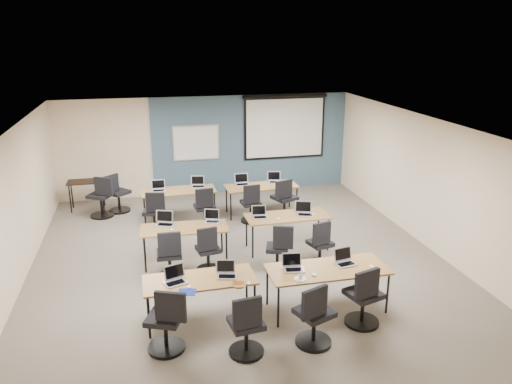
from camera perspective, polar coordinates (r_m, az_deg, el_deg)
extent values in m
cube|color=#6B6354|center=(10.08, -1.97, -7.67)|extent=(8.00, 9.00, 0.02)
cube|color=white|center=(9.24, -2.15, 7.62)|extent=(8.00, 9.00, 0.02)
cube|color=beige|center=(13.87, -5.64, 5.32)|extent=(8.00, 0.04, 2.70)
cube|color=beige|center=(5.62, 7.08, -14.48)|extent=(8.00, 0.04, 2.70)
cube|color=beige|center=(9.70, -25.96, -1.99)|extent=(0.04, 9.00, 2.70)
cube|color=beige|center=(11.02, 18.81, 1.13)|extent=(0.04, 9.00, 2.70)
cube|color=#3D5977|center=(14.05, -0.55, 5.57)|extent=(5.50, 0.04, 2.70)
cube|color=#BCBDBE|center=(13.75, -6.86, 5.59)|extent=(1.28, 0.02, 0.98)
cube|color=white|center=(13.74, -6.86, 5.58)|extent=(1.20, 0.02, 0.90)
cube|color=black|center=(14.14, 3.29, 7.47)|extent=(2.32, 0.03, 1.82)
cube|color=white|center=(14.13, 3.30, 7.31)|extent=(2.20, 0.02, 1.62)
cylinder|color=black|center=(14.00, 3.37, 10.85)|extent=(2.40, 0.10, 0.10)
cube|color=brown|center=(7.81, -6.45, -9.95)|extent=(1.72, 0.72, 0.03)
cylinder|color=black|center=(7.70, -12.16, -13.83)|extent=(0.04, 0.04, 0.70)
cylinder|color=black|center=(7.84, -0.15, -12.74)|extent=(0.04, 0.04, 0.70)
cylinder|color=black|center=(8.21, -12.27, -11.68)|extent=(0.04, 0.04, 0.70)
cylinder|color=black|center=(8.35, -1.08, -10.71)|extent=(0.04, 0.04, 0.70)
cube|color=olive|center=(8.16, 8.17, -8.72)|extent=(1.93, 0.81, 0.03)
cylinder|color=black|center=(7.79, 2.57, -12.98)|extent=(0.04, 0.04, 0.70)
cylinder|color=black|center=(8.41, 14.80, -11.15)|extent=(0.04, 0.04, 0.70)
cylinder|color=black|center=(8.37, 1.29, -10.64)|extent=(0.04, 0.04, 0.70)
cylinder|color=black|center=(8.94, 12.78, -9.14)|extent=(0.04, 0.04, 0.70)
cube|color=brown|center=(9.77, -8.21, -4.12)|extent=(1.67, 0.70, 0.03)
cylinder|color=black|center=(9.63, -12.58, -7.09)|extent=(0.04, 0.04, 0.70)
cylinder|color=black|center=(9.74, -3.39, -6.38)|extent=(0.04, 0.04, 0.70)
cylinder|color=black|center=(10.16, -12.64, -5.74)|extent=(0.04, 0.04, 0.70)
cylinder|color=black|center=(10.26, -3.94, -5.09)|extent=(0.04, 0.04, 0.70)
cube|color=#A76C32|center=(10.31, 3.60, -2.78)|extent=(1.72, 0.72, 0.03)
cylinder|color=black|center=(9.99, -0.38, -5.70)|extent=(0.04, 0.04, 0.70)
cylinder|color=black|center=(10.43, 8.26, -4.85)|extent=(0.04, 0.04, 0.70)
cylinder|color=black|center=(10.53, -1.09, -4.43)|extent=(0.04, 0.04, 0.70)
cylinder|color=black|center=(10.94, 7.15, -3.68)|extent=(0.04, 0.04, 0.70)
cube|color=olive|center=(12.06, -8.85, 0.14)|extent=(1.76, 0.73, 0.03)
cylinder|color=black|center=(11.86, -12.60, -2.25)|extent=(0.04, 0.04, 0.70)
cylinder|color=black|center=(11.97, -4.74, -1.69)|extent=(0.04, 0.04, 0.70)
cylinder|color=black|center=(12.44, -12.65, -1.30)|extent=(0.04, 0.04, 0.70)
cylinder|color=black|center=(12.54, -5.16, -0.77)|extent=(0.04, 0.04, 0.70)
cube|color=brown|center=(12.27, 0.61, 0.67)|extent=(1.77, 0.74, 0.03)
cylinder|color=black|center=(11.94, -2.89, -1.70)|extent=(0.04, 0.04, 0.70)
cylinder|color=black|center=(12.32, 4.67, -1.11)|extent=(0.04, 0.04, 0.70)
cylinder|color=black|center=(12.51, -3.40, -0.77)|extent=(0.04, 0.04, 0.70)
cylinder|color=black|center=(12.87, 3.85, -0.24)|extent=(0.04, 0.04, 0.70)
cube|color=silver|center=(7.72, -9.19, -10.21)|extent=(0.33, 0.24, 0.02)
cube|color=black|center=(7.69, -9.19, -10.20)|extent=(0.28, 0.14, 0.00)
cube|color=silver|center=(7.77, -9.31, -8.97)|extent=(0.33, 0.06, 0.22)
cube|color=black|center=(7.77, -9.31, -8.99)|extent=(0.29, 0.04, 0.18)
ellipsoid|color=white|center=(7.58, -7.64, -10.67)|extent=(0.07, 0.10, 0.03)
cylinder|color=black|center=(7.60, -10.17, -17.09)|extent=(0.54, 0.54, 0.05)
cylinder|color=black|center=(7.48, -10.27, -15.76)|extent=(0.06, 0.06, 0.47)
cube|color=black|center=(7.33, -10.39, -13.95)|extent=(0.47, 0.47, 0.08)
cube|color=black|center=(7.02, -9.74, -12.80)|extent=(0.43, 0.06, 0.44)
cube|color=#B8B8BA|center=(7.82, -3.34, -9.60)|extent=(0.30, 0.22, 0.02)
cube|color=black|center=(7.79, -3.31, -9.59)|extent=(0.26, 0.13, 0.00)
cube|color=#B8B8BA|center=(7.87, -3.50, -8.46)|extent=(0.30, 0.06, 0.21)
cube|color=black|center=(7.86, -3.49, -8.49)|extent=(0.26, 0.04, 0.17)
ellipsoid|color=white|center=(7.61, -0.84, -10.38)|extent=(0.07, 0.10, 0.03)
cylinder|color=black|center=(7.42, -1.11, -17.75)|extent=(0.50, 0.50, 0.05)
cylinder|color=black|center=(7.30, -1.12, -16.48)|extent=(0.06, 0.06, 0.45)
cube|color=black|center=(7.16, -1.13, -14.74)|extent=(0.45, 0.45, 0.08)
cube|color=black|center=(6.84, -1.01, -13.68)|extent=(0.41, 0.06, 0.44)
cube|color=silver|center=(8.03, 4.36, -8.85)|extent=(0.32, 0.23, 0.02)
cube|color=black|center=(8.00, 4.40, -8.84)|extent=(0.27, 0.13, 0.00)
cube|color=silver|center=(8.08, 4.11, -7.70)|extent=(0.32, 0.06, 0.22)
cube|color=black|center=(8.07, 4.13, -7.73)|extent=(0.28, 0.04, 0.18)
ellipsoid|color=white|center=(7.91, 6.65, -9.36)|extent=(0.07, 0.11, 0.04)
cylinder|color=black|center=(7.65, 6.56, -16.61)|extent=(0.53, 0.53, 0.05)
cylinder|color=black|center=(7.54, 6.61, -15.29)|extent=(0.06, 0.06, 0.47)
cube|color=black|center=(7.39, 6.69, -13.50)|extent=(0.47, 0.47, 0.08)
cube|color=black|center=(7.06, 6.70, -12.46)|extent=(0.43, 0.06, 0.44)
cube|color=#A8A8A8|center=(8.32, 10.20, -8.11)|extent=(0.32, 0.23, 0.02)
cube|color=black|center=(8.29, 10.26, -8.09)|extent=(0.27, 0.14, 0.00)
cube|color=#A8A8A8|center=(8.37, 9.91, -6.98)|extent=(0.32, 0.06, 0.22)
cube|color=black|center=(8.36, 9.93, -7.01)|extent=(0.28, 0.04, 0.18)
ellipsoid|color=white|center=(8.32, 13.08, -8.28)|extent=(0.08, 0.11, 0.03)
cylinder|color=black|center=(8.21, 11.96, -14.30)|extent=(0.54, 0.54, 0.05)
cylinder|color=black|center=(8.10, 12.06, -13.01)|extent=(0.06, 0.06, 0.48)
cube|color=black|center=(7.96, 12.19, -11.29)|extent=(0.48, 0.48, 0.08)
cube|color=black|center=(7.64, 12.56, -10.25)|extent=(0.44, 0.06, 0.44)
cube|color=#B2B2B2|center=(9.93, -10.33, -3.70)|extent=(0.34, 0.25, 0.02)
cube|color=black|center=(9.91, -10.33, -3.68)|extent=(0.29, 0.14, 0.00)
cube|color=#B2B2B2|center=(10.01, -10.42, -2.73)|extent=(0.34, 0.06, 0.23)
cube|color=black|center=(10.01, -10.41, -2.75)|extent=(0.30, 0.04, 0.19)
ellipsoid|color=white|center=(9.67, -9.61, -4.26)|extent=(0.07, 0.10, 0.03)
cylinder|color=black|center=(9.48, -9.74, -9.51)|extent=(0.50, 0.50, 0.05)
cylinder|color=black|center=(9.39, -9.81, -8.44)|extent=(0.06, 0.06, 0.45)
cube|color=black|center=(9.28, -9.89, -6.98)|extent=(0.45, 0.45, 0.08)
cube|color=black|center=(8.98, -9.85, -5.89)|extent=(0.41, 0.06, 0.44)
cube|color=#ACACB1|center=(9.96, -4.96, -3.40)|extent=(0.30, 0.22, 0.02)
cube|color=black|center=(9.94, -4.94, -3.37)|extent=(0.26, 0.13, 0.00)
cube|color=#ACACB1|center=(10.03, -5.07, -2.53)|extent=(0.30, 0.06, 0.21)
cube|color=black|center=(10.03, -5.07, -2.55)|extent=(0.27, 0.04, 0.17)
ellipsoid|color=white|center=(9.88, -4.38, -3.56)|extent=(0.06, 0.09, 0.03)
cylinder|color=black|center=(9.65, -5.44, -8.79)|extent=(0.46, 0.46, 0.05)
cylinder|color=black|center=(9.58, -5.47, -7.84)|extent=(0.06, 0.06, 0.41)
cube|color=black|center=(9.47, -5.51, -6.51)|extent=(0.41, 0.41, 0.08)
cube|color=black|center=(9.19, -5.59, -5.40)|extent=(0.37, 0.06, 0.44)
cube|color=#A8A8A8|center=(10.15, 0.48, -2.92)|extent=(0.30, 0.22, 0.02)
cube|color=black|center=(10.13, 0.50, -2.89)|extent=(0.25, 0.13, 0.00)
cube|color=#A8A8A8|center=(10.22, 0.32, -2.09)|extent=(0.30, 0.06, 0.21)
cube|color=black|center=(10.21, 0.33, -2.10)|extent=(0.26, 0.04, 0.17)
ellipsoid|color=white|center=(10.08, 2.55, -3.08)|extent=(0.09, 0.11, 0.03)
cylinder|color=black|center=(9.66, 2.42, -8.70)|extent=(0.47, 0.47, 0.05)
cylinder|color=black|center=(9.58, 2.44, -7.73)|extent=(0.06, 0.06, 0.41)
cube|color=black|center=(9.48, 2.46, -6.39)|extent=(0.41, 0.41, 0.08)
cube|color=black|center=(9.22, 3.13, -5.21)|extent=(0.38, 0.06, 0.44)
cube|color=#B5B5B5|center=(10.34, 5.65, -2.60)|extent=(0.35, 0.25, 0.02)
cube|color=black|center=(10.32, 5.69, -2.58)|extent=(0.29, 0.15, 0.00)
cube|color=#B5B5B5|center=(10.42, 5.43, -1.67)|extent=(0.35, 0.06, 0.24)
cube|color=black|center=(10.41, 5.45, -1.68)|extent=(0.30, 0.05, 0.20)
ellipsoid|color=white|center=(10.34, 6.50, -2.63)|extent=(0.09, 0.11, 0.04)
cylinder|color=black|center=(9.92, 7.24, -8.09)|extent=(0.47, 0.47, 0.05)
cylinder|color=black|center=(9.84, 7.28, -7.14)|extent=(0.06, 0.06, 0.41)
cube|color=black|center=(9.74, 7.34, -5.82)|extent=(0.41, 0.41, 0.08)
cube|color=black|center=(9.46, 7.52, -4.73)|extent=(0.38, 0.06, 0.44)
cube|color=silver|center=(12.07, -11.05, 0.16)|extent=(0.32, 0.23, 0.02)
cube|color=black|center=(12.04, -11.05, 0.18)|extent=(0.27, 0.14, 0.00)
cube|color=silver|center=(12.15, -11.11, 0.88)|extent=(0.32, 0.06, 0.22)
cube|color=black|center=(12.14, -11.11, 0.87)|extent=(0.28, 0.04, 0.18)
ellipsoid|color=white|center=(12.02, -10.39, 0.13)|extent=(0.09, 0.12, 0.04)
cylinder|color=black|center=(11.62, -11.45, -4.32)|extent=(0.51, 0.51, 0.05)
cylinder|color=black|center=(11.55, -11.51, -3.40)|extent=(0.06, 0.06, 0.45)
cube|color=black|center=(11.46, -11.60, -2.16)|extent=(0.45, 0.45, 0.08)
cube|color=black|center=(11.17, -11.44, -1.14)|extent=(0.41, 0.06, 0.44)
cube|color=silver|center=(12.24, -6.60, 0.63)|extent=(0.32, 0.24, 0.02)
cube|color=black|center=(12.22, -6.59, 0.66)|extent=(0.28, 0.14, 0.00)
cube|color=silver|center=(12.33, -6.69, 1.35)|extent=(0.32, 0.06, 0.22)
cube|color=black|center=(12.32, -6.69, 1.34)|extent=(0.29, 0.04, 0.18)
ellipsoid|color=white|center=(12.08, -5.44, 0.44)|extent=(0.07, 0.10, 0.03)
cylinder|color=black|center=(11.74, -5.82, -3.81)|extent=(0.50, 0.50, 0.05)
cylinder|color=black|center=(11.67, -5.85, -2.90)|extent=(0.06, 0.06, 0.45)
cube|color=black|center=(11.58, -5.89, -1.69)|extent=(0.45, 0.45, 0.08)
cube|color=black|center=(11.30, -5.92, -0.69)|extent=(0.41, 0.06, 0.44)
cube|color=#9D9CA9|center=(12.33, -1.56, 0.87)|extent=(0.34, 0.25, 0.02)
cube|color=black|center=(12.31, -1.54, 0.90)|extent=(0.29, 0.14, 0.00)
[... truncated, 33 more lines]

